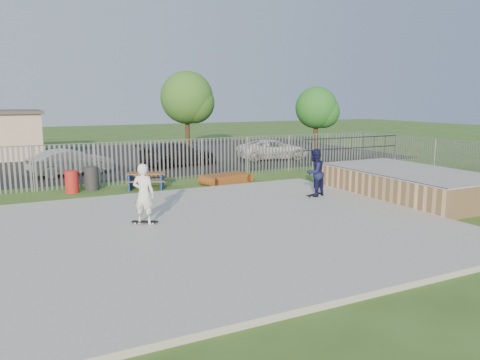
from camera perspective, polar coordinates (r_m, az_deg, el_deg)
name	(u,v)px	position (r m, az deg, el deg)	size (l,w,h in m)	color
ground	(203,231)	(14.31, -4.48, -6.27)	(120.00, 120.00, 0.00)	#35541D
concrete_slab	(203,229)	(14.29, -4.48, -5.98)	(15.00, 12.00, 0.15)	#989792
quarter_pipe	(408,183)	(20.40, 19.80, -0.34)	(5.50, 7.05, 2.19)	tan
fence	(183,175)	(18.63, -7.01, 0.62)	(26.04, 16.02, 2.00)	gray
picnic_table	(147,180)	(21.38, -11.32, -0.05)	(2.05, 1.88, 0.70)	brown
funbox	(226,179)	(22.23, -1.69, 0.15)	(2.33, 1.52, 0.43)	brown
trash_bin_red	(72,182)	(21.23, -19.81, -0.20)	(0.57, 0.57, 0.94)	red
trash_bin_grey	(92,178)	(21.57, -17.65, 0.19)	(0.62, 0.62, 1.03)	#2A2A2D
parking_lot	(95,159)	(32.40, -17.31, 2.41)	(40.00, 18.00, 0.02)	black
car_silver	(71,162)	(25.97, -19.94, 2.06)	(1.45, 4.17, 1.37)	#BAB9BE
car_dark	(178,154)	(28.15, -7.53, 3.15)	(1.95, 4.80, 1.39)	black
car_white	(273,149)	(30.92, 4.08, 3.73)	(2.17, 4.71, 1.31)	white
tree_mid	(187,98)	(35.31, -6.49, 9.93)	(3.89, 3.89, 6.00)	#42301A
tree_right	(316,108)	(36.41, 9.29, 8.67)	(3.17, 3.17, 4.89)	#432D1B
skateboard_a	(314,195)	(18.83, 9.02, -1.84)	(0.82, 0.46, 0.08)	black
skateboard_b	(145,222)	(14.86, -11.55, -5.08)	(0.80, 0.57, 0.08)	black
skater_navy	(315,173)	(18.67, 9.10, 0.88)	(0.92, 0.72, 1.89)	#14163F
skater_white	(144,194)	(14.66, -11.67, -1.66)	(0.69, 0.45, 1.89)	white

